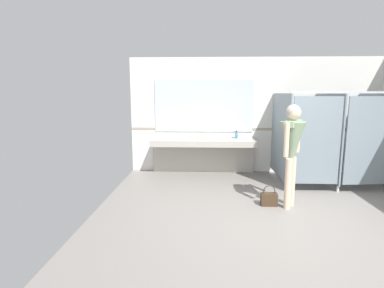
{
  "coord_description": "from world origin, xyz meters",
  "views": [
    {
      "loc": [
        -1.3,
        -4.26,
        1.93
      ],
      "look_at": [
        -1.52,
        0.81,
        1.06
      ],
      "focal_mm": 28.44,
      "sensor_mm": 36.0,
      "label": 1
    }
  ],
  "objects_px": {
    "person_standing": "(292,143)",
    "paper_cup": "(199,137)",
    "handbag": "(269,199)",
    "soap_dispenser": "(236,135)"
  },
  "relations": [
    {
      "from": "person_standing",
      "to": "paper_cup",
      "type": "xyz_separation_m",
      "value": [
        -1.57,
        1.98,
        -0.22
      ]
    },
    {
      "from": "handbag",
      "to": "soap_dispenser",
      "type": "bearing_deg",
      "value": 99.57
    },
    {
      "from": "person_standing",
      "to": "paper_cup",
      "type": "relative_size",
      "value": 15.86
    },
    {
      "from": "soap_dispenser",
      "to": "handbag",
      "type": "bearing_deg",
      "value": -80.43
    },
    {
      "from": "person_standing",
      "to": "handbag",
      "type": "height_order",
      "value": "person_standing"
    },
    {
      "from": "soap_dispenser",
      "to": "paper_cup",
      "type": "distance_m",
      "value": 0.91
    },
    {
      "from": "person_standing",
      "to": "soap_dispenser",
      "type": "distance_m",
      "value": 2.33
    },
    {
      "from": "person_standing",
      "to": "handbag",
      "type": "distance_m",
      "value": 1.04
    },
    {
      "from": "person_standing",
      "to": "soap_dispenser",
      "type": "height_order",
      "value": "person_standing"
    },
    {
      "from": "handbag",
      "to": "paper_cup",
      "type": "xyz_separation_m",
      "value": [
        -1.25,
        1.93,
        0.77
      ]
    }
  ]
}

